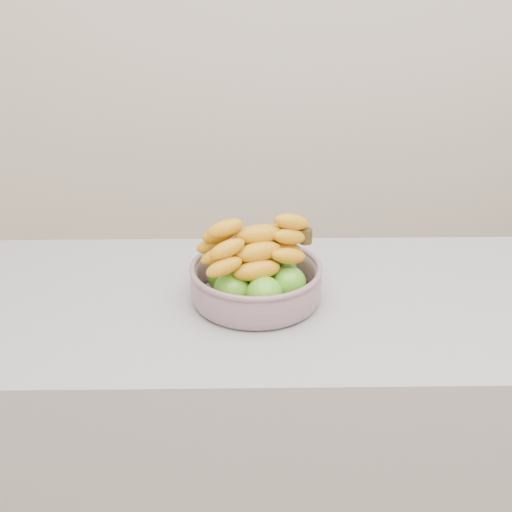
{
  "coord_description": "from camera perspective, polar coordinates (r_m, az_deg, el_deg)",
  "views": [
    {
      "loc": [
        -0.29,
        -0.73,
        1.63
      ],
      "look_at": [
        -0.27,
        0.54,
        1.0
      ],
      "focal_mm": 50.0,
      "sensor_mm": 36.0,
      "label": 1
    }
  ],
  "objects": [
    {
      "name": "counter",
      "position": [
        1.76,
        9.08,
        -16.24
      ],
      "size": [
        2.0,
        0.6,
        0.9
      ],
      "primitive_type": "cube",
      "color": "#9B9BA3",
      "rests_on": "ground"
    },
    {
      "name": "fruit_bowl",
      "position": [
        1.44,
        -0.01,
        -1.71
      ],
      "size": [
        0.27,
        0.27,
        0.17
      ],
      "rotation": [
        0.0,
        0.0,
        0.23
      ],
      "color": "#8790A2",
      "rests_on": "counter"
    }
  ]
}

